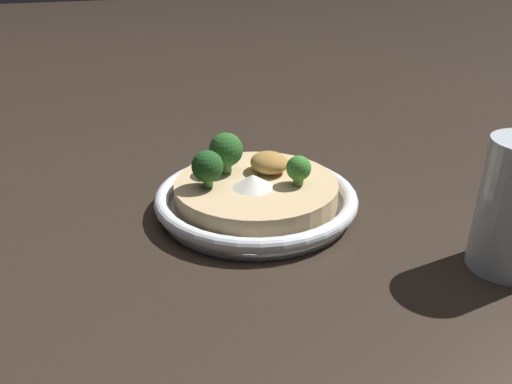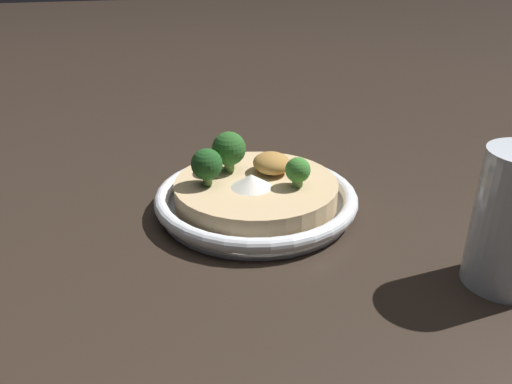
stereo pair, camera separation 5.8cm
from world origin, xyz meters
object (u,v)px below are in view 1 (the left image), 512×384
object	(u,v)px
broccoli_back	(299,169)
risotto_bowl	(256,196)
broccoli_left	(226,150)
broccoli_front_left	(207,167)

from	to	relation	value
broccoli_back	risotto_bowl	bearing A→B (deg)	-124.89
broccoli_left	broccoli_front_left	xyz separation A→B (m)	(0.03, -0.03, -0.00)
risotto_bowl	broccoli_back	size ratio (longest dim) A/B	6.90
risotto_bowl	broccoli_left	size ratio (longest dim) A/B	4.87
broccoli_back	broccoli_front_left	bearing A→B (deg)	-111.03
broccoli_left	broccoli_front_left	bearing A→B (deg)	-48.01
broccoli_left	broccoli_back	xyz separation A→B (m)	(0.07, 0.06, -0.01)
broccoli_back	broccoli_front_left	xyz separation A→B (m)	(-0.04, -0.10, 0.01)
broccoli_left	broccoli_back	world-z (taller)	broccoli_left
broccoli_back	broccoli_left	bearing A→B (deg)	-138.00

